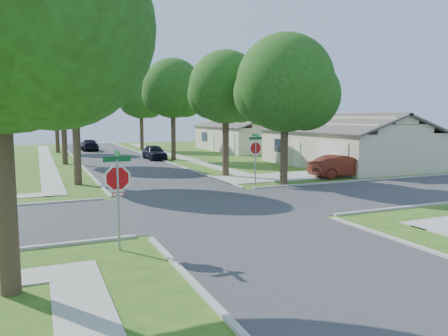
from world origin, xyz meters
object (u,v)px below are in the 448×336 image
stop_sign_ne (255,150)px  tree_e_mid (173,91)px  tree_w_near (75,78)px  house_ne_near (344,147)px  car_driveway (342,166)px  tree_e_far (141,99)px  tree_w_far (56,102)px  car_curb_east (154,152)px  stop_sign_sw (118,182)px  house_ne_far (246,137)px  car_curb_west (89,145)px  tree_e_near (226,91)px  tree_w_mid (63,86)px  tree_ne_corner (286,88)px

stop_sign_ne → tree_e_mid: size_ratio=0.32×
stop_sign_ne → tree_w_near: tree_w_near is taller
house_ne_near → car_driveway: house_ne_near is taller
tree_e_far → tree_w_far: (-9.40, -0.00, -0.47)m
house_ne_near → car_driveway: size_ratio=3.07×
house_ne_near → car_curb_east: house_ne_near is taller
stop_sign_sw → house_ne_far: 39.55m
stop_sign_ne → tree_e_far: tree_e_far is taller
car_driveway → tree_w_near: bearing=79.4°
tree_w_far → tree_e_mid: bearing=-54.1°
house_ne_near → car_curb_west: bearing=124.9°
tree_e_near → car_curb_east: size_ratio=2.05×
stop_sign_ne → tree_w_mid: 19.31m
tree_e_far → tree_w_mid: size_ratio=0.91×
stop_sign_ne → car_curb_west: stop_sign_ne is taller
car_driveway → tree_w_mid: bearing=47.8°
tree_w_near → tree_w_far: size_ratio=1.12×
tree_e_mid → tree_ne_corner: 16.89m
tree_e_near → car_curb_west: size_ratio=1.83×
stop_sign_sw → stop_sign_ne: 13.29m
tree_w_near → tree_e_near: bearing=-0.0°
car_curb_west → tree_e_far: bearing=163.9°
tree_e_near → house_ne_far: (11.24, 19.99, -4.13)m
house_ne_far → tree_e_near: bearing=-119.3°
house_ne_near → house_ne_far: bearing=90.0°
tree_e_near → tree_e_far: size_ratio=0.95×
stop_sign_sw → tree_ne_corner: (11.06, 8.91, 3.56)m
stop_sign_sw → car_driveway: size_ratio=0.67×
tree_ne_corner → car_driveway: tree_ne_corner is taller
stop_sign_ne → car_curb_east: bearing=94.9°
stop_sign_ne → car_curb_west: bearing=100.8°
house_ne_far → tree_w_near: bearing=-135.9°
tree_w_mid → tree_ne_corner: 20.10m
stop_sign_sw → car_curb_west: size_ratio=0.66×
car_driveway → car_curb_west: 32.71m
tree_w_far → car_curb_west: bearing=25.4°
house_ne_far → car_curb_west: size_ratio=3.00×
tree_e_far → tree_ne_corner: size_ratio=1.01×
stop_sign_ne → tree_w_mid: bearing=119.8°
tree_e_near → house_ne_near: size_ratio=0.61×
stop_sign_sw → house_ne_near: size_ratio=0.22×
stop_sign_sw → tree_w_far: bearing=89.9°
house_ne_far → tree_ne_corner: bearing=-111.2°
tree_e_far → tree_w_far: 9.42m
tree_ne_corner → house_ne_far: 26.91m
tree_e_near → tree_e_mid: tree_e_mid is taller
tree_w_far → car_driveway: size_ratio=1.82×
tree_w_mid → car_driveway: (16.14, -15.51, -5.76)m
tree_w_mid → car_driveway: bearing=-43.9°
tree_e_far → tree_w_mid: 16.05m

